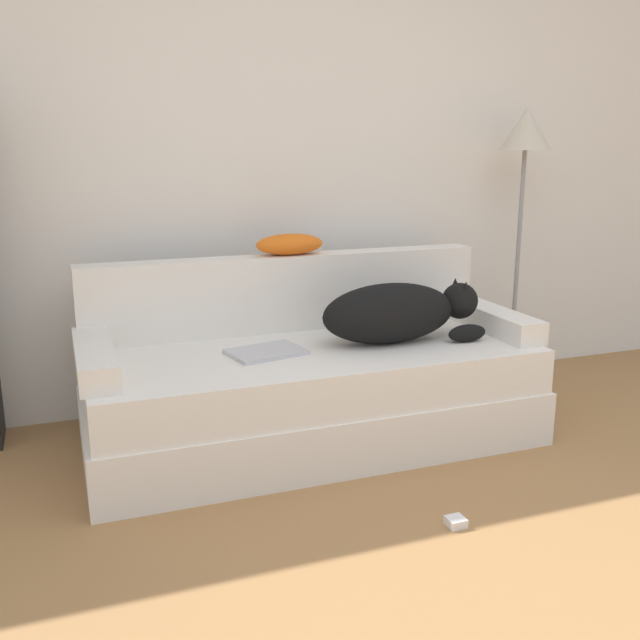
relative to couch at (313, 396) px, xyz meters
name	(u,v)px	position (x,y,z in m)	size (l,w,h in m)	color
wall_back	(305,141)	(0.21, 0.69, 1.13)	(7.77, 0.06, 2.70)	silver
couch	(313,396)	(0.00, 0.00, 0.00)	(2.02, 0.87, 0.45)	silver
couch_backrest	(287,292)	(0.00, 0.37, 0.41)	(1.98, 0.15, 0.37)	silver
couch_arm_left	(95,358)	(-0.93, -0.01, 0.28)	(0.15, 0.68, 0.11)	silver
couch_arm_right	(492,319)	(0.93, -0.01, 0.28)	(0.15, 0.68, 0.11)	silver
dog	(398,312)	(0.40, -0.04, 0.37)	(0.78, 0.28, 0.28)	black
laptop	(266,352)	(-0.22, -0.02, 0.24)	(0.36, 0.28, 0.02)	#B7B7BC
throw_pillow	(290,244)	(0.02, 0.37, 0.65)	(0.33, 0.16, 0.10)	orange
floor_lamp	(525,154)	(1.36, 0.40, 1.06)	(0.27, 0.27, 1.53)	gray
power_adapter	(456,522)	(0.22, -0.90, -0.20)	(0.06, 0.06, 0.03)	silver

